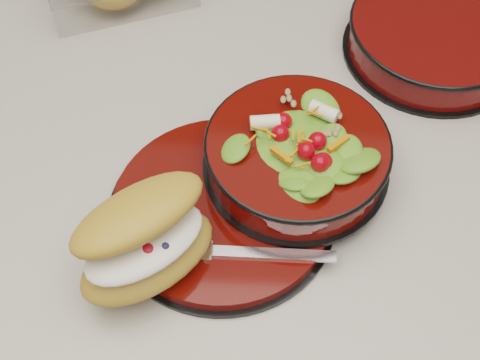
{
  "coord_description": "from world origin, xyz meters",
  "views": [
    {
      "loc": [
        0.15,
        -0.58,
        1.57
      ],
      "look_at": [
        0.13,
        -0.14,
        0.94
      ],
      "focal_mm": 50.0,
      "sensor_mm": 36.0,
      "label": 1
    }
  ],
  "objects_px": {
    "dinner_plate": "(223,209)",
    "fork": "(248,253)",
    "salad_bowl": "(297,150)",
    "island_counter": "(176,268)",
    "extra_bowl": "(436,36)",
    "croissant": "(146,240)"
  },
  "relations": [
    {
      "from": "dinner_plate",
      "to": "salad_bowl",
      "type": "relative_size",
      "value": 1.2
    },
    {
      "from": "croissant",
      "to": "fork",
      "type": "height_order",
      "value": "croissant"
    },
    {
      "from": "fork",
      "to": "island_counter",
      "type": "bearing_deg",
      "value": 32.77
    },
    {
      "from": "extra_bowl",
      "to": "croissant",
      "type": "bearing_deg",
      "value": -134.22
    },
    {
      "from": "salad_bowl",
      "to": "extra_bowl",
      "type": "distance_m",
      "value": 0.3
    },
    {
      "from": "croissant",
      "to": "dinner_plate",
      "type": "bearing_deg",
      "value": 7.42
    },
    {
      "from": "extra_bowl",
      "to": "fork",
      "type": "bearing_deg",
      "value": -125.33
    },
    {
      "from": "salad_bowl",
      "to": "croissant",
      "type": "distance_m",
      "value": 0.21
    },
    {
      "from": "fork",
      "to": "extra_bowl",
      "type": "relative_size",
      "value": 0.72
    },
    {
      "from": "croissant",
      "to": "fork",
      "type": "xyz_separation_m",
      "value": [
        0.11,
        0.01,
        -0.04
      ]
    },
    {
      "from": "island_counter",
      "to": "salad_bowl",
      "type": "distance_m",
      "value": 0.55
    },
    {
      "from": "dinner_plate",
      "to": "croissant",
      "type": "bearing_deg",
      "value": -133.49
    },
    {
      "from": "dinner_plate",
      "to": "extra_bowl",
      "type": "distance_m",
      "value": 0.4
    },
    {
      "from": "fork",
      "to": "dinner_plate",
      "type": "bearing_deg",
      "value": 26.85
    },
    {
      "from": "dinner_plate",
      "to": "fork",
      "type": "distance_m",
      "value": 0.07
    },
    {
      "from": "island_counter",
      "to": "extra_bowl",
      "type": "xyz_separation_m",
      "value": [
        0.38,
        0.13,
        0.48
      ]
    },
    {
      "from": "dinner_plate",
      "to": "fork",
      "type": "height_order",
      "value": "fork"
    },
    {
      "from": "island_counter",
      "to": "extra_bowl",
      "type": "bearing_deg",
      "value": 18.31
    },
    {
      "from": "salad_bowl",
      "to": "dinner_plate",
      "type": "bearing_deg",
      "value": -146.45
    },
    {
      "from": "island_counter",
      "to": "fork",
      "type": "distance_m",
      "value": 0.54
    },
    {
      "from": "island_counter",
      "to": "dinner_plate",
      "type": "height_order",
      "value": "dinner_plate"
    },
    {
      "from": "salad_bowl",
      "to": "fork",
      "type": "relative_size",
      "value": 1.24
    }
  ]
}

